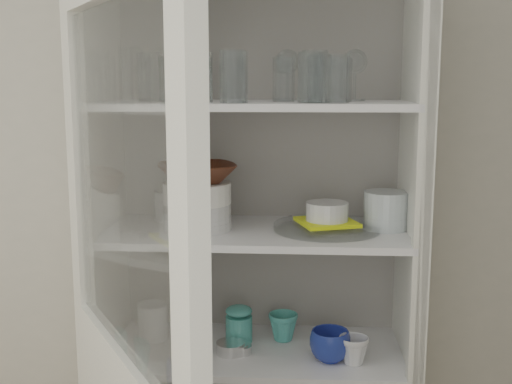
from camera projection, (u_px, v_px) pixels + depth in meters
The scene contains 34 objects.
wall_back at pixel (204, 202), 2.27m from camera, with size 3.60×0.02×2.60m, color beige.
pantry_cabinet at pixel (257, 317), 2.16m from camera, with size 1.00×0.45×2.10m.
tumbler_0 at pixel (173, 80), 1.83m from camera, with size 0.07×0.07×0.13m, color silver.
tumbler_1 at pixel (201, 80), 1.82m from camera, with size 0.06×0.06×0.13m, color silver.
tumbler_2 at pixel (235, 77), 1.81m from camera, with size 0.07×0.07×0.14m, color silver.
tumbler_3 at pixel (233, 77), 1.80m from camera, with size 0.07×0.07×0.15m, color silver.
tumbler_4 at pixel (310, 77), 1.83m from camera, with size 0.07×0.07×0.14m, color silver.
tumbler_5 at pixel (320, 79), 1.83m from camera, with size 0.07×0.07×0.13m, color silver.
tumbler_6 at pixel (337, 79), 1.81m from camera, with size 0.07×0.07×0.14m, color silver.
tumbler_7 at pixel (155, 79), 1.99m from camera, with size 0.07×0.07×0.13m, color silver.
tumbler_8 at pixel (150, 77), 1.95m from camera, with size 0.07×0.07×0.15m, color silver.
tumbler_9 at pixel (183, 76), 1.96m from camera, with size 0.08×0.08×0.15m, color silver.
tumbler_10 at pixel (284, 79), 1.94m from camera, with size 0.07×0.07×0.13m, color silver.
tumbler_11 at pixel (341, 80), 1.93m from camera, with size 0.07×0.07×0.13m, color silver.
goblet_0 at pixel (197, 76), 2.08m from camera, with size 0.07×0.07×0.16m, color silver, non-canonical shape.
goblet_1 at pixel (200, 75), 2.08m from camera, with size 0.07×0.07×0.16m, color silver, non-canonical shape.
goblet_2 at pixel (287, 73), 2.07m from camera, with size 0.08×0.08×0.18m, color silver, non-canonical shape.
goblet_3 at pixel (355, 73), 2.00m from camera, with size 0.08×0.08×0.17m, color silver, non-canonical shape.
plate_stack_front at pixel (198, 216), 2.02m from camera, with size 0.21×0.21×0.08m, color silver.
plate_stack_back at pixel (184, 204), 2.18m from camera, with size 0.20×0.20×0.10m, color silver.
cream_bowl at pixel (197, 193), 2.01m from camera, with size 0.21×0.21×0.07m, color white.
terracotta_bowl at pixel (197, 173), 1.99m from camera, with size 0.24×0.24×0.06m, color #441F11.
glass_platter at pixel (327, 227), 2.01m from camera, with size 0.34×0.34×0.02m, color silver.
yellow_trivet at pixel (327, 222), 2.01m from camera, with size 0.17×0.17×0.01m, color #FFFA1D.
white_ramekin at pixel (327, 211), 2.01m from camera, with size 0.13×0.13×0.06m, color silver.
grey_bowl_stack at pixel (386, 210), 2.02m from camera, with size 0.14×0.14×0.12m, color silver.
mug_blue at pixel (330, 346), 1.99m from camera, with size 0.13×0.13×0.10m, color navy.
mug_teal at pixel (283, 327), 2.16m from camera, with size 0.10×0.10×0.09m, color teal.
mug_white at pixel (354, 350), 1.97m from camera, with size 0.09×0.09×0.09m, color silver.
teal_jar at pixel (239, 326), 2.14m from camera, with size 0.09×0.09×0.11m.
measuring_cups at pixel (230, 348), 2.05m from camera, with size 0.09×0.09×0.04m, color silver.
white_canister at pixel (153, 321), 2.17m from camera, with size 0.10×0.10×0.12m, color silver.
tumbler_12 at pixel (315, 76), 1.87m from camera, with size 0.08×0.08×0.15m, color silver.
tumbler_13 at pixel (200, 77), 1.90m from camera, with size 0.07×0.07×0.15m, color silver.
Camera 1 is at (0.33, -0.71, 1.72)m, focal length 45.00 mm.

